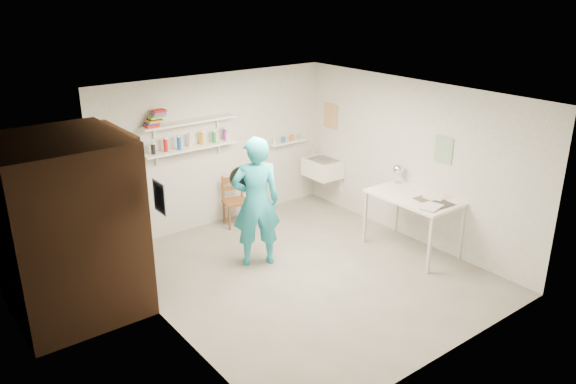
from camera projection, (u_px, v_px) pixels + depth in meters
floor at (306, 274)px, 7.57m from camera, size 4.00×4.50×0.02m
ceiling at (308, 95)px, 6.72m from camera, size 4.00×4.50×0.02m
wall_back at (216, 150)px, 8.82m from camera, size 4.00×0.02×2.40m
wall_front at (454, 254)px, 5.47m from camera, size 4.00×0.02×2.40m
wall_left at (162, 230)px, 6.00m from camera, size 0.02×4.50×2.40m
wall_right at (412, 161)px, 8.29m from camera, size 0.02×4.50×2.40m
doorway_recess at (127, 216)px, 6.86m from camera, size 0.02×0.90×2.00m
corridor_box at (67, 227)px, 6.44m from camera, size 1.40×1.50×2.10m
door_lintel at (119, 132)px, 6.50m from camera, size 0.06×1.05×0.10m
door_jamb_near at (146, 229)px, 6.50m from camera, size 0.06×0.10×2.00m
door_jamb_far at (113, 203)px, 7.24m from camera, size 0.06×0.10×2.00m
shelf_lower at (191, 148)px, 8.39m from camera, size 1.50×0.22×0.03m
shelf_upper at (190, 122)px, 8.25m from camera, size 1.50×0.22×0.03m
ledge_shelf at (288, 142)px, 9.55m from camera, size 0.70×0.14×0.03m
poster_left at (159, 197)px, 5.93m from camera, size 0.01×0.28×0.36m
poster_right_a at (331, 116)px, 9.49m from camera, size 0.01×0.34×0.42m
poster_right_b at (443, 150)px, 7.76m from camera, size 0.01×0.30×0.38m
belfast_sink at (323, 168)px, 9.58m from camera, size 0.48×0.60×0.30m
man at (256, 202)px, 7.54m from camera, size 0.78×0.67×1.82m
wall_clock at (242, 178)px, 7.53m from camera, size 0.31×0.17×0.33m
wooden_chair at (236, 202)px, 8.92m from camera, size 0.45×0.44×0.81m
work_table at (412, 224)px, 8.06m from camera, size 0.77×1.28×0.85m
desk_lamp at (398, 169)px, 8.33m from camera, size 0.16×0.16×0.16m
spray_cans at (191, 142)px, 8.35m from camera, size 1.26×0.06×0.17m
book_stack at (155, 119)px, 7.90m from camera, size 0.32×0.14×0.22m
ledge_pots at (288, 139)px, 9.53m from camera, size 0.48×0.07×0.09m
papers at (415, 195)px, 7.90m from camera, size 0.30×0.22×0.02m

